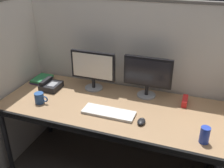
{
  "coord_description": "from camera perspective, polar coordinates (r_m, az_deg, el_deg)",
  "views": [
    {
      "loc": [
        0.66,
        -1.49,
        1.89
      ],
      "look_at": [
        0.0,
        0.35,
        0.92
      ],
      "focal_mm": 41.41,
      "sensor_mm": 36.0,
      "label": 1
    }
  ],
  "objects": [
    {
      "name": "cubicle_partition_rear",
      "position": [
        2.58,
        2.95,
        1.07
      ],
      "size": [
        2.21,
        0.06,
        1.57
      ],
      "color": "beige",
      "rests_on": "ground"
    },
    {
      "name": "cubicle_partition_left",
      "position": [
        2.61,
        -22.24,
        -0.69
      ],
      "size": [
        0.06,
        1.41,
        1.57
      ],
      "color": "beige",
      "rests_on": "ground"
    },
    {
      "name": "desk",
      "position": [
        2.25,
        -0.54,
        -5.92
      ],
      "size": [
        1.9,
        0.8,
        0.74
      ],
      "color": "#997551",
      "rests_on": "ground"
    },
    {
      "name": "monitor_left",
      "position": [
        2.42,
        -4.22,
        3.56
      ],
      "size": [
        0.43,
        0.17,
        0.37
      ],
      "color": "gray",
      "rests_on": "desk"
    },
    {
      "name": "monitor_right",
      "position": [
        2.3,
        7.87,
        2.12
      ],
      "size": [
        0.43,
        0.17,
        0.37
      ],
      "color": "gray",
      "rests_on": "desk"
    },
    {
      "name": "keyboard_main",
      "position": [
        2.11,
        -0.74,
        -6.32
      ],
      "size": [
        0.43,
        0.15,
        0.02
      ],
      "primitive_type": "cube",
      "color": "silver",
      "rests_on": "desk"
    },
    {
      "name": "computer_mouse",
      "position": [
        2.01,
        6.5,
        -8.23
      ],
      "size": [
        0.06,
        0.1,
        0.04
      ],
      "color": "black",
      "rests_on": "desk"
    },
    {
      "name": "desk_phone",
      "position": [
        2.55,
        -13.39,
        -0.32
      ],
      "size": [
        0.17,
        0.19,
        0.09
      ],
      "color": "black",
      "rests_on": "desk"
    },
    {
      "name": "soda_can",
      "position": [
        1.89,
        19.78,
        -10.55
      ],
      "size": [
        0.07,
        0.07,
        0.12
      ],
      "primitive_type": "cylinder",
      "color": "#263FB2",
      "rests_on": "desk"
    },
    {
      "name": "book_stack",
      "position": [
        2.74,
        -15.22,
        1.01
      ],
      "size": [
        0.16,
        0.22,
        0.04
      ],
      "color": "#4C3366",
      "rests_on": "desk"
    },
    {
      "name": "coffee_mug",
      "position": [
        2.33,
        -15.69,
        -3.0
      ],
      "size": [
        0.13,
        0.08,
        0.09
      ],
      "color": "#264C8C",
      "rests_on": "desk"
    },
    {
      "name": "red_stapler",
      "position": [
        2.32,
        15.78,
        -3.63
      ],
      "size": [
        0.04,
        0.15,
        0.06
      ],
      "primitive_type": "cube",
      "color": "red",
      "rests_on": "desk"
    }
  ]
}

